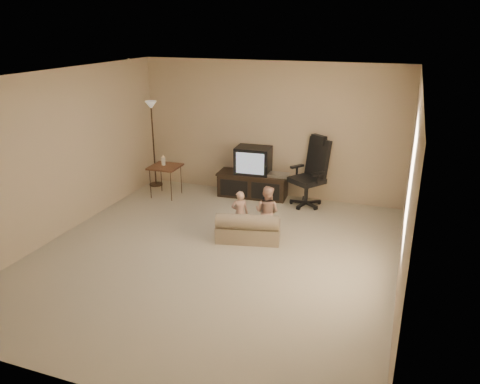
% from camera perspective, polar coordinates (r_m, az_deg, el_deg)
% --- Properties ---
extents(floor, '(5.50, 5.50, 0.00)m').
position_cam_1_polar(floor, '(6.74, -3.30, -7.71)').
color(floor, '#B1A78D').
rests_on(floor, ground).
extents(room_shell, '(5.50, 5.50, 5.50)m').
position_cam_1_polar(room_shell, '(6.18, -3.58, 4.85)').
color(room_shell, white).
rests_on(room_shell, floor).
extents(tv_stand, '(1.37, 0.57, 0.96)m').
position_cam_1_polar(tv_stand, '(8.82, 1.61, 1.93)').
color(tv_stand, black).
rests_on(tv_stand, floor).
extents(office_chair, '(0.81, 0.82, 1.27)m').
position_cam_1_polar(office_chair, '(8.46, 8.54, 1.35)').
color(office_chair, black).
rests_on(office_chair, floor).
extents(side_table, '(0.55, 0.55, 0.80)m').
position_cam_1_polar(side_table, '(8.90, -9.13, 3.05)').
color(side_table, brown).
rests_on(side_table, floor).
extents(floor_lamp, '(0.27, 0.27, 1.71)m').
position_cam_1_polar(floor_lamp, '(9.38, -10.65, 8.06)').
color(floor_lamp, '#322316').
rests_on(floor_lamp, floor).
extents(child_sofa, '(1.04, 0.74, 0.47)m').
position_cam_1_polar(child_sofa, '(7.10, 0.99, -4.49)').
color(child_sofa, gray).
rests_on(child_sofa, floor).
extents(toddler_left, '(0.31, 0.27, 0.73)m').
position_cam_1_polar(toddler_left, '(7.20, -0.02, -2.62)').
color(toddler_left, tan).
rests_on(toddler_left, floor).
extents(toddler_right, '(0.44, 0.30, 0.83)m').
position_cam_1_polar(toddler_right, '(7.14, 3.31, -2.42)').
color(toddler_right, tan).
rests_on(toddler_right, floor).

